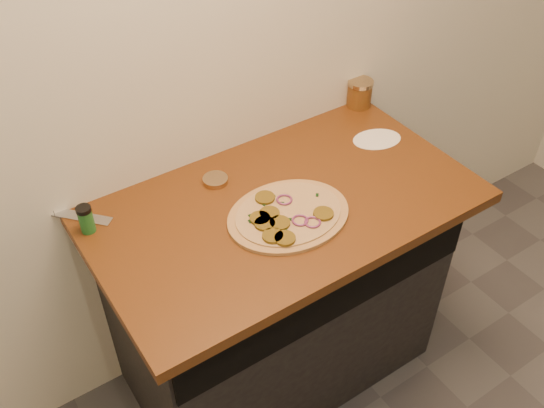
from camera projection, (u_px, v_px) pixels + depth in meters
cabinet at (277, 294)px, 2.20m from camera, size 1.10×0.60×0.86m
countertop at (283, 206)px, 1.89m from camera, size 1.20×0.70×0.04m
pizza at (287, 215)px, 1.81m from camera, size 0.39×0.39×0.03m
chefs_knife at (59, 212)px, 1.83m from camera, size 0.21×0.23×0.02m
mason_jar_lid at (215, 180)px, 1.94m from camera, size 0.10×0.10×0.02m
salsa_jar at (359, 93)px, 2.26m from camera, size 0.10×0.10×0.10m
spice_shaker at (86, 219)px, 1.74m from camera, size 0.04×0.04×0.09m
flour_spill at (377, 139)px, 2.12m from camera, size 0.22×0.22×0.00m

